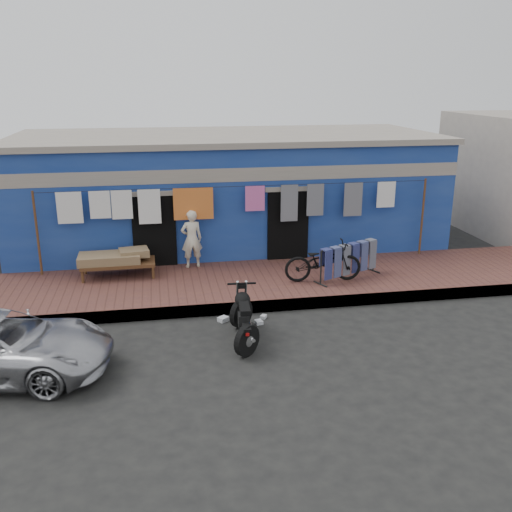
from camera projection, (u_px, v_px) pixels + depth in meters
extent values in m
plane|color=black|center=(274.00, 343.00, 11.06)|extent=(80.00, 80.00, 0.00)
cube|color=brown|center=(249.00, 284.00, 13.84)|extent=(28.00, 3.00, 0.25)
cube|color=gray|center=(260.00, 307.00, 12.47)|extent=(28.00, 0.10, 0.25)
cube|color=navy|center=(227.00, 193.00, 17.16)|extent=(12.00, 5.00, 3.20)
cube|color=#9E9384|center=(239.00, 174.00, 14.58)|extent=(12.00, 0.14, 0.35)
cube|color=#9E9384|center=(226.00, 136.00, 16.65)|extent=(12.20, 5.20, 0.16)
cube|color=black|center=(155.00, 236.00, 14.58)|extent=(1.10, 0.10, 2.10)
cube|color=black|center=(288.00, 230.00, 15.17)|extent=(1.10, 0.10, 2.10)
cylinder|color=brown|center=(37.00, 234.00, 13.83)|extent=(0.06, 0.06, 2.10)
cylinder|color=brown|center=(422.00, 217.00, 15.50)|extent=(0.06, 0.06, 2.10)
cylinder|color=black|center=(240.00, 186.00, 14.36)|extent=(10.00, 0.01, 0.01)
cube|color=silver|center=(70.00, 208.00, 13.78)|extent=(0.60, 0.02, 0.78)
cube|color=silver|center=(100.00, 205.00, 13.89)|extent=(0.50, 0.02, 0.69)
cube|color=silver|center=(122.00, 205.00, 13.98)|extent=(0.50, 0.02, 0.72)
cube|color=silver|center=(149.00, 207.00, 14.11)|extent=(0.55, 0.02, 0.87)
cube|color=#CC4C26|center=(193.00, 204.00, 14.28)|extent=(1.00, 0.02, 0.81)
cube|color=#CC5AA0|center=(255.00, 198.00, 14.52)|extent=(0.50, 0.02, 0.65)
cube|color=slate|center=(289.00, 203.00, 14.72)|extent=(0.45, 0.02, 0.96)
cube|color=slate|center=(315.00, 200.00, 14.82)|extent=(0.45, 0.02, 0.84)
cube|color=slate|center=(353.00, 200.00, 15.00)|extent=(0.50, 0.02, 0.89)
cube|color=silver|center=(386.00, 195.00, 15.12)|extent=(0.50, 0.02, 0.69)
imported|color=beige|center=(192.00, 239.00, 14.49)|extent=(0.58, 0.42, 1.50)
imported|color=black|center=(323.00, 257.00, 13.54)|extent=(1.86, 0.76, 1.18)
cube|color=silver|center=(223.00, 319.00, 12.03)|extent=(0.26, 0.25, 0.09)
cube|color=silver|center=(264.00, 317.00, 12.18)|extent=(0.16, 0.17, 0.07)
cube|color=silver|center=(259.00, 322.00, 11.91)|extent=(0.17, 0.20, 0.07)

